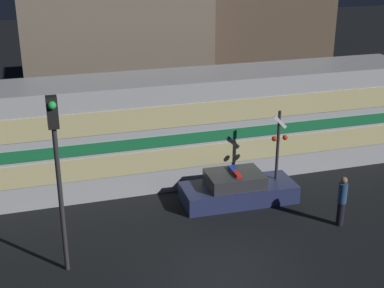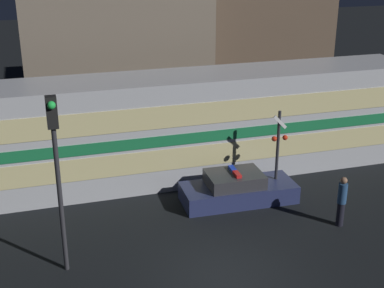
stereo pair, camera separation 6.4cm
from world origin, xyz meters
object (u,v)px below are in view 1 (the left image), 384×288
object	(u,v)px
police_car	(238,189)
crossing_signal_near	(278,149)
traffic_light_corner	(57,158)
train	(148,130)
pedestrian	(342,201)

from	to	relation	value
police_car	crossing_signal_near	bearing A→B (deg)	3.21
crossing_signal_near	traffic_light_corner	world-z (taller)	traffic_light_corner
train	pedestrian	xyz separation A→B (m)	(5.51, -5.73, -1.23)
pedestrian	crossing_signal_near	world-z (taller)	crossing_signal_near
pedestrian	police_car	bearing A→B (deg)	134.24
train	traffic_light_corner	size ratio (longest dim) A/B	4.26
train	police_car	world-z (taller)	train
train	pedestrian	size ratio (longest dim) A/B	12.61
train	pedestrian	world-z (taller)	train
train	pedestrian	bearing A→B (deg)	-46.16
train	police_car	size ratio (longest dim) A/B	5.28
police_car	pedestrian	bearing A→B (deg)	-43.71
train	police_car	bearing A→B (deg)	-46.55
crossing_signal_near	police_car	bearing A→B (deg)	-178.84
pedestrian	traffic_light_corner	bearing A→B (deg)	179.61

